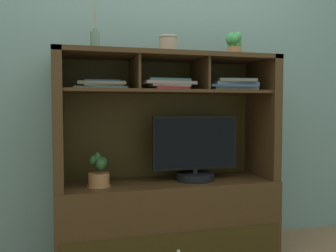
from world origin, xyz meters
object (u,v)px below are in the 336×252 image
at_px(tv_monitor, 195,153).
at_px(ceramic_vase, 168,45).
at_px(diffuser_bottle, 95,41).
at_px(magazine_stack_centre, 231,85).
at_px(magazine_stack_right, 166,84).
at_px(potted_succulent, 234,44).
at_px(potted_orchid, 99,173).
at_px(media_console, 168,194).
at_px(magazine_stack_left, 102,85).

relative_size(tv_monitor, ceramic_vase, 4.82).
distance_m(tv_monitor, ceramic_vase, 0.76).
bearing_deg(diffuser_bottle, magazine_stack_centre, -2.03).
bearing_deg(tv_monitor, magazine_stack_right, -173.41).
xyz_separation_m(diffuser_bottle, potted_succulent, (0.97, 0.01, 0.03)).
relative_size(tv_monitor, potted_succulent, 3.46).
height_order(potted_orchid, ceramic_vase, ceramic_vase).
relative_size(media_console, magazine_stack_left, 4.27).
relative_size(media_console, potted_succulent, 8.55).
xyz_separation_m(tv_monitor, ceramic_vase, (-0.19, 0.02, 0.74)).
height_order(potted_orchid, potted_succulent, potted_succulent).
xyz_separation_m(potted_orchid, magazine_stack_left, (0.03, 0.07, 0.56)).
height_order(potted_orchid, diffuser_bottle, diffuser_bottle).
bearing_deg(ceramic_vase, tv_monitor, -6.91).
bearing_deg(tv_monitor, media_console, 171.00).
bearing_deg(diffuser_bottle, ceramic_vase, 1.33).
xyz_separation_m(magazine_stack_left, magazine_stack_right, (0.42, -0.07, 0.01)).
bearing_deg(potted_succulent, diffuser_bottle, -179.70).
bearing_deg(potted_succulent, magazine_stack_left, 178.33).
bearing_deg(magazine_stack_right, media_console, 66.35).
height_order(media_console, magazine_stack_left, media_console).
relative_size(magazine_stack_right, ceramic_vase, 2.93).
relative_size(potted_orchid, magazine_stack_centre, 0.60).
bearing_deg(ceramic_vase, magazine_stack_right, -116.70).
bearing_deg(potted_orchid, magazine_stack_centre, 0.12).
bearing_deg(diffuser_bottle, potted_succulent, 0.30).
xyz_separation_m(tv_monitor, magazine_stack_centre, (0.26, -0.02, 0.47)).
xyz_separation_m(tv_monitor, potted_succulent, (0.30, 0.02, 0.77)).
height_order(tv_monitor, magazine_stack_left, magazine_stack_left).
distance_m(diffuser_bottle, ceramic_vase, 0.49).
xyz_separation_m(media_console, tv_monitor, (0.19, -0.03, 0.28)).
xyz_separation_m(magazine_stack_right, potted_succulent, (0.51, 0.04, 0.30)).
xyz_separation_m(potted_orchid, potted_succulent, (0.96, 0.04, 0.87)).
distance_m(potted_orchid, magazine_stack_centre, 1.08).
distance_m(media_console, potted_succulent, 1.15).
relative_size(potted_orchid, diffuser_bottle, 0.67).
bearing_deg(magazine_stack_centre, media_console, 173.43).
bearing_deg(tv_monitor, potted_succulent, 3.26).
bearing_deg(magazine_stack_centre, tv_monitor, 175.24).
distance_m(diffuser_bottle, potted_succulent, 0.97).
height_order(tv_monitor, ceramic_vase, ceramic_vase).
distance_m(magazine_stack_right, diffuser_bottle, 0.54).
relative_size(tv_monitor, diffuser_bottle, 1.86).
distance_m(potted_orchid, diffuser_bottle, 0.84).
distance_m(media_console, magazine_stack_centre, 0.88).
bearing_deg(media_console, magazine_stack_right, -113.65).
distance_m(magazine_stack_centre, potted_succulent, 0.30).
bearing_deg(magazine_stack_left, diffuser_bottle, -141.96).
height_order(tv_monitor, potted_succulent, potted_succulent).
bearing_deg(magazine_stack_right, ceramic_vase, 63.30).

